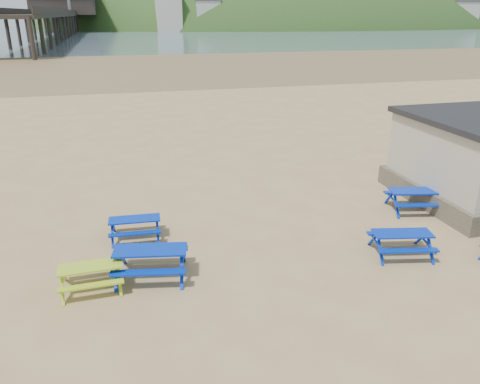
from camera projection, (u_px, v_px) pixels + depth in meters
name	position (u px, v px, depth m)	size (l,w,h in m)	color
ground	(243.00, 240.00, 14.37)	(400.00, 400.00, 0.00)	tan
wet_sand	(137.00, 64.00, 63.97)	(400.00, 400.00, 0.00)	olive
sea	(118.00, 33.00, 167.69)	(400.00, 400.00, 0.00)	#4B5E6B
picnic_table_blue_a	(135.00, 228.00, 14.41)	(1.63, 1.34, 0.65)	#0037A8
picnic_table_blue_c	(415.00, 200.00, 16.40)	(2.11, 1.84, 0.77)	#0037A8
picnic_table_blue_d	(151.00, 263.00, 12.27)	(2.15, 1.86, 0.79)	#0037A8
picnic_table_blue_e	(401.00, 243.00, 13.40)	(1.90, 1.65, 0.69)	#0037A8
picnic_table_yellow	(91.00, 277.00, 11.74)	(1.58, 1.29, 0.65)	#9BC616
pier	(65.00, 16.00, 168.81)	(24.00, 220.00, 39.29)	black
headland_town	(292.00, 46.00, 246.84)	(264.00, 144.00, 108.00)	#2D4C1E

